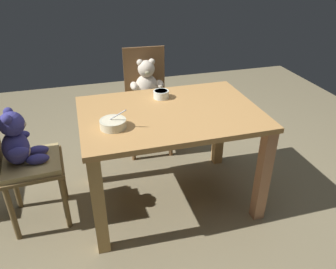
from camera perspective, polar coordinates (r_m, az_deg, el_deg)
name	(u,v)px	position (r m, az deg, el deg)	size (l,w,h in m)	color
ground_plane	(170,199)	(2.60, 0.31, -11.04)	(5.20, 5.20, 0.04)	#7D7154
dining_table	(170,129)	(2.25, 0.35, 0.96)	(1.18, 0.82, 0.73)	#B8844A
teddy_chair_near_left	(21,153)	(2.28, -23.82, -2.87)	(0.41, 0.40, 0.87)	brown
teddy_chair_far_center	(147,92)	(2.96, -3.59, 7.22)	(0.42, 0.40, 0.92)	brown
porridge_bowl_cream_near_left	(113,124)	(2.00, -9.39, 1.85)	(0.16, 0.16, 0.13)	beige
porridge_bowl_white_far_center	(161,94)	(2.38, -1.21, 6.93)	(0.11, 0.11, 0.05)	white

